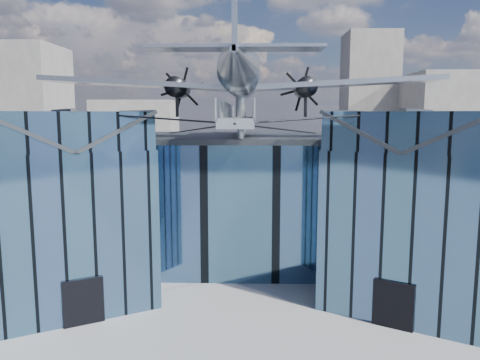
{
  "coord_description": "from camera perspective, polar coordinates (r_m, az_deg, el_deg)",
  "views": [
    {
      "loc": [
        0.78,
        -28.83,
        11.53
      ],
      "look_at": [
        0.0,
        2.0,
        7.2
      ],
      "focal_mm": 35.0,
      "sensor_mm": 36.0,
      "label": 1
    }
  ],
  "objects": [
    {
      "name": "museum",
      "position": [
        35.17,
        0.16,
        -1.82
      ],
      "size": [
        32.88,
        24.5,
        17.6
      ],
      "color": "#436689",
      "rests_on": "ground"
    },
    {
      "name": "tree_side_e",
      "position": [
        48.22,
        24.72,
        -2.58
      ],
      "size": [
        3.45,
        3.45,
        4.88
      ],
      "rotation": [
        0.0,
        0.0,
        -0.11
      ],
      "color": "#312013",
      "rests_on": "ground"
    },
    {
      "name": "bg_towers",
      "position": [
        79.34,
        1.95,
        6.89
      ],
      "size": [
        77.0,
        24.5,
        26.0
      ],
      "color": "gray",
      "rests_on": "ground"
    },
    {
      "name": "ground_plane",
      "position": [
        31.06,
        -0.1,
        -13.8
      ],
      "size": [
        120.0,
        120.0,
        0.0
      ],
      "primitive_type": "plane",
      "color": "gray"
    }
  ]
}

